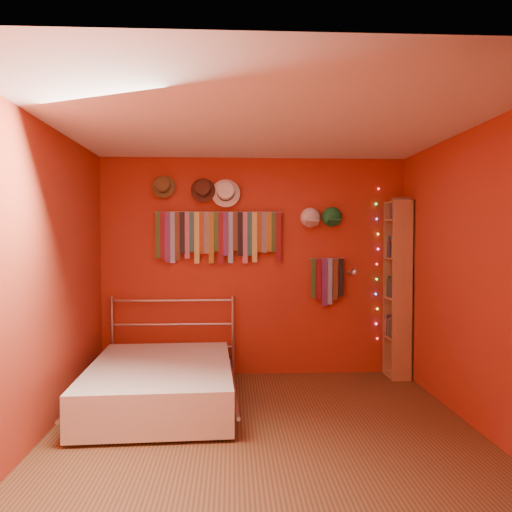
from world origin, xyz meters
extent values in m
plane|color=#4E2E1A|center=(0.00, 0.00, 0.00)|extent=(3.50, 3.50, 0.00)
cube|color=maroon|center=(0.00, 1.75, 1.25)|extent=(3.50, 0.02, 2.50)
cube|color=maroon|center=(1.75, 0.00, 1.25)|extent=(0.02, 3.50, 2.50)
cube|color=maroon|center=(-1.75, 0.00, 1.25)|extent=(0.02, 3.50, 2.50)
cube|color=white|center=(0.00, 0.00, 2.50)|extent=(3.50, 3.50, 0.02)
cylinder|color=#AEAEB3|center=(-0.41, 1.70, 1.88)|extent=(1.45, 0.01, 0.01)
cube|color=#26461C|center=(-1.09, 1.69, 1.61)|extent=(0.06, 0.01, 0.52)
cube|color=#5C0D1F|center=(-1.04, 1.68, 1.61)|extent=(0.06, 0.01, 0.53)
cube|color=#4B175F|center=(-0.98, 1.68, 1.59)|extent=(0.06, 0.01, 0.57)
cube|color=#79A2D8|center=(-0.93, 1.69, 1.59)|extent=(0.06, 0.01, 0.58)
cube|color=#4C2719|center=(-0.88, 1.68, 1.60)|extent=(0.06, 0.01, 0.55)
cube|color=black|center=(-0.82, 1.68, 1.64)|extent=(0.06, 0.01, 0.48)
cube|color=#B25970|center=(-0.77, 1.69, 1.61)|extent=(0.06, 0.01, 0.53)
cube|color=#194D58|center=(-0.71, 1.68, 1.65)|extent=(0.06, 0.01, 0.46)
cube|color=#C5C14E|center=(-0.66, 1.68, 1.58)|extent=(0.06, 0.01, 0.58)
cube|color=brown|center=(-0.60, 1.69, 1.64)|extent=(0.06, 0.01, 0.48)
cube|color=#121752|center=(-0.55, 1.68, 1.64)|extent=(0.06, 0.01, 0.47)
cube|color=olive|center=(-0.49, 1.68, 1.58)|extent=(0.06, 0.01, 0.58)
cube|color=#265020|center=(-0.44, 1.69, 1.65)|extent=(0.06, 0.01, 0.45)
cube|color=maroon|center=(-0.38, 1.68, 1.58)|extent=(0.06, 0.01, 0.59)
cube|color=#521863|center=(-0.33, 1.68, 1.63)|extent=(0.06, 0.01, 0.50)
cube|color=#7C98DD|center=(-0.27, 1.69, 1.58)|extent=(0.06, 0.01, 0.58)
cube|color=#492C18|center=(-0.22, 1.68, 1.65)|extent=(0.06, 0.01, 0.44)
cube|color=black|center=(-0.16, 1.68, 1.63)|extent=(0.06, 0.01, 0.50)
cube|color=#BD5E82|center=(-0.11, 1.69, 1.58)|extent=(0.06, 0.01, 0.58)
cube|color=#1B5E53|center=(-0.05, 1.68, 1.63)|extent=(0.06, 0.01, 0.50)
cube|color=#CAB651|center=(0.00, 1.68, 1.59)|extent=(0.06, 0.01, 0.57)
cube|color=brown|center=(0.06, 1.69, 1.65)|extent=(0.06, 0.01, 0.46)
cube|color=navy|center=(0.11, 1.68, 1.64)|extent=(0.06, 0.01, 0.46)
cube|color=#95651B|center=(0.17, 1.68, 1.65)|extent=(0.06, 0.01, 0.45)
cube|color=#29461C|center=(0.22, 1.69, 1.65)|extent=(0.06, 0.01, 0.45)
cube|color=maroon|center=(0.28, 1.68, 1.59)|extent=(0.06, 0.01, 0.58)
cylinder|color=#AEAEB3|center=(0.84, 1.70, 1.34)|extent=(0.40, 0.01, 0.01)
cube|color=#224B1E|center=(0.68, 1.69, 1.12)|extent=(0.06, 0.01, 0.46)
cube|color=maroon|center=(0.74, 1.68, 1.10)|extent=(0.06, 0.01, 0.48)
cube|color=#3F175F|center=(0.81, 1.68, 1.07)|extent=(0.06, 0.01, 0.55)
cube|color=#6B87BE|center=(0.87, 1.69, 1.08)|extent=(0.06, 0.01, 0.53)
cube|color=#50301A|center=(0.94, 1.68, 1.10)|extent=(0.06, 0.01, 0.48)
cube|color=black|center=(1.00, 1.68, 1.12)|extent=(0.06, 0.01, 0.44)
cylinder|color=brown|center=(-1.03, 1.69, 2.16)|extent=(0.26, 0.07, 0.26)
cylinder|color=brown|center=(-1.03, 1.64, 2.17)|extent=(0.15, 0.13, 0.17)
cylinder|color=#332314|center=(-1.03, 1.67, 2.16)|extent=(0.16, 0.05, 0.16)
cylinder|color=#452318|center=(-0.58, 1.69, 2.12)|extent=(0.28, 0.07, 0.28)
cylinder|color=#452318|center=(-0.58, 1.64, 2.13)|extent=(0.16, 0.14, 0.18)
cylinder|color=black|center=(-0.58, 1.67, 2.13)|extent=(0.17, 0.06, 0.17)
cylinder|color=white|center=(-0.33, 1.69, 2.09)|extent=(0.33, 0.08, 0.32)
cylinder|color=white|center=(-0.33, 1.63, 2.10)|extent=(0.19, 0.16, 0.21)
cylinder|color=black|center=(-0.33, 1.66, 2.10)|extent=(0.20, 0.07, 0.20)
ellipsoid|color=white|center=(0.64, 1.70, 1.81)|extent=(0.20, 0.15, 0.20)
cube|color=white|center=(0.64, 1.58, 1.75)|extent=(0.15, 0.11, 0.06)
ellipsoid|color=#1A7636|center=(0.89, 1.70, 1.82)|extent=(0.20, 0.15, 0.20)
cube|color=#1A7636|center=(0.89, 1.58, 1.76)|extent=(0.15, 0.11, 0.06)
sphere|color=#FF3333|center=(1.44, 1.71, 2.15)|extent=(0.02, 0.02, 0.02)
sphere|color=#33FF4C|center=(1.41, 1.71, 1.98)|extent=(0.02, 0.02, 0.02)
sphere|color=#4C66FF|center=(1.42, 1.71, 1.80)|extent=(0.02, 0.02, 0.02)
sphere|color=yellow|center=(1.44, 1.71, 1.63)|extent=(0.02, 0.02, 0.02)
sphere|color=#FF4CCC|center=(1.44, 1.71, 1.45)|extent=(0.02, 0.02, 0.02)
sphere|color=#FF3333|center=(1.43, 1.71, 1.28)|extent=(0.02, 0.02, 0.02)
sphere|color=#33FF4C|center=(1.43, 1.71, 1.10)|extent=(0.02, 0.02, 0.02)
sphere|color=#4C66FF|center=(1.42, 1.71, 0.93)|extent=(0.02, 0.02, 0.02)
sphere|color=yellow|center=(1.44, 1.71, 0.75)|extent=(0.02, 0.02, 0.02)
sphere|color=#FF4CCC|center=(1.42, 1.71, 0.58)|extent=(0.02, 0.02, 0.02)
sphere|color=#FF3333|center=(1.44, 1.71, 0.40)|extent=(0.02, 0.02, 0.02)
cylinder|color=#AEAEB3|center=(1.11, 1.73, 1.18)|extent=(0.04, 0.03, 0.04)
cylinder|color=#AEAEB3|center=(1.11, 1.60, 1.21)|extent=(0.02, 0.28, 0.09)
sphere|color=white|center=(1.11, 1.45, 1.20)|extent=(0.08, 0.08, 0.08)
cube|color=#9F7647|center=(1.62, 1.37, 1.00)|extent=(0.24, 0.02, 2.00)
cube|color=#9F7647|center=(1.62, 1.69, 1.00)|extent=(0.24, 0.02, 2.00)
cube|color=#9F7647|center=(1.74, 1.53, 1.00)|extent=(0.02, 0.34, 2.00)
cube|color=#9F7647|center=(1.62, 1.53, 0.02)|extent=(0.24, 0.32, 0.02)
cube|color=#9F7647|center=(1.62, 1.53, 0.45)|extent=(0.24, 0.32, 0.02)
cube|color=#9F7647|center=(1.62, 1.53, 0.90)|extent=(0.24, 0.32, 0.02)
cube|color=#9F7647|center=(1.62, 1.53, 1.35)|extent=(0.24, 0.32, 0.02)
cube|color=#9F7647|center=(1.62, 1.53, 1.78)|extent=(0.24, 0.32, 0.02)
cube|color=#9F7647|center=(1.62, 1.53, 1.98)|extent=(0.24, 0.32, 0.02)
cylinder|color=#AEAEB3|center=(-1.61, 1.65, 0.46)|extent=(0.03, 0.03, 0.92)
cylinder|color=#AEAEB3|center=(-0.25, 1.65, 0.46)|extent=(0.03, 0.03, 0.92)
cylinder|color=#AEAEB3|center=(-0.93, 1.65, 0.34)|extent=(1.36, 0.02, 0.02)
cylinder|color=#AEAEB3|center=(-0.93, 1.65, 0.60)|extent=(1.36, 0.02, 0.02)
cylinder|color=#AEAEB3|center=(-0.93, 1.65, 0.87)|extent=(1.36, 0.02, 0.02)
cube|color=silver|center=(-0.93, 0.68, 0.21)|extent=(1.38, 1.90, 0.37)
cylinder|color=#AEAEB3|center=(-1.61, 0.68, 0.19)|extent=(0.11, 1.85, 0.03)
cylinder|color=#AEAEB3|center=(-0.25, 0.68, 0.19)|extent=(0.11, 1.85, 0.03)
camera|label=1|loc=(-0.26, -4.00, 1.57)|focal=35.00mm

